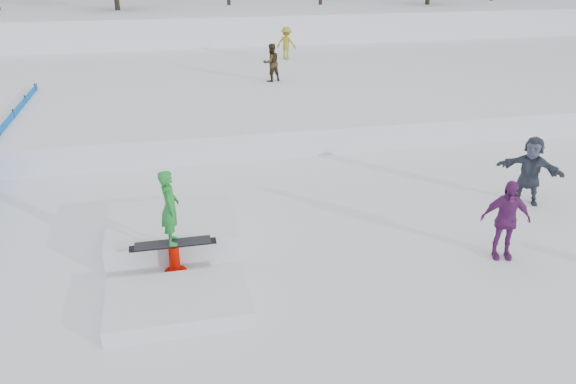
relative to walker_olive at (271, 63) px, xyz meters
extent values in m
plane|color=white|center=(-2.55, -13.99, -1.55)|extent=(120.00, 120.00, 0.00)
cube|color=white|center=(-2.55, 16.01, -0.35)|extent=(60.00, 14.00, 2.40)
cube|color=white|center=(-2.55, 2.01, -1.15)|extent=(50.00, 18.00, 0.80)
cylinder|color=black|center=(-9.05, -5.49, -1.00)|extent=(0.05, 0.05, 1.10)
cylinder|color=black|center=(-9.05, -3.59, -1.00)|extent=(0.05, 0.05, 1.10)
cylinder|color=black|center=(-9.05, -1.69, -1.00)|extent=(0.05, 0.05, 1.10)
cylinder|color=black|center=(-9.05, 0.21, -1.00)|extent=(0.05, 0.05, 1.10)
imported|color=#302613|center=(0.00, 0.00, 0.00)|extent=(0.88, 0.78, 1.50)
imported|color=olive|center=(1.71, 4.82, 0.02)|extent=(1.14, 1.04, 1.54)
imported|color=#652267|center=(1.95, -13.66, -0.73)|extent=(1.04, 0.65, 1.65)
imported|color=#353D4D|center=(4.06, -11.40, -0.72)|extent=(1.45, 1.44, 1.67)
cube|color=white|center=(-4.45, -11.59, -1.28)|extent=(2.60, 2.20, 0.54)
cube|color=white|center=(-4.45, -14.09, -1.40)|extent=(2.40, 1.60, 0.30)
cylinder|color=red|center=(-4.45, -12.89, -1.52)|extent=(0.44, 0.44, 0.06)
cylinder|color=red|center=(-4.45, -12.89, -1.25)|extent=(0.20, 0.20, 0.60)
cube|color=black|center=(-4.45, -12.89, -0.92)|extent=(1.60, 0.16, 0.06)
cube|color=black|center=(-4.45, -12.89, -0.88)|extent=(1.40, 0.28, 0.03)
imported|color=#1C892C|center=(-4.45, -12.89, -0.15)|extent=(0.34, 0.52, 1.42)
camera|label=1|loc=(-4.41, -22.35, 4.11)|focal=35.00mm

